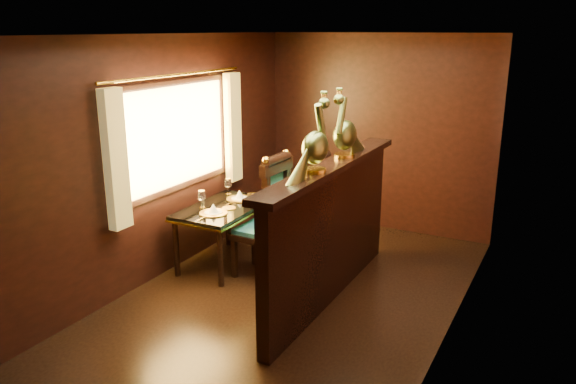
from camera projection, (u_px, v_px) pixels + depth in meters
name	position (u px, v px, depth m)	size (l,w,h in m)	color
ground	(286.00, 302.00, 5.43)	(5.00, 5.00, 0.00)	black
room_shell	(279.00, 140.00, 5.03)	(3.04, 5.04, 2.52)	black
partition	(331.00, 229.00, 5.34)	(0.26, 2.70, 1.36)	black
dining_table	(224.00, 212.00, 6.17)	(0.72, 1.16, 0.88)	black
chair_left	(270.00, 214.00, 5.80)	(0.50, 0.54, 1.36)	black
chair_right	(314.00, 210.00, 5.99)	(0.55, 0.57, 1.32)	black
peacock_left	(315.00, 133.00, 4.73)	(0.21, 0.57, 0.68)	#194D3A
peacock_right	(345.00, 122.00, 5.30)	(0.21, 0.57, 0.68)	#194D3A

